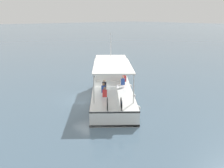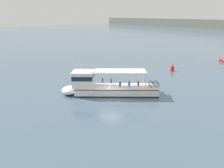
{
  "view_description": "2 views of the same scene",
  "coord_description": "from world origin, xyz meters",
  "views": [
    {
      "loc": [
        13.2,
        18.78,
        7.04
      ],
      "look_at": [
        -1.38,
        1.23,
        1.4
      ],
      "focal_mm": 45.13,
      "sensor_mm": 36.0,
      "label": 1
    },
    {
      "loc": [
        24.59,
        -18.65,
        10.36
      ],
      "look_at": [
        -1.38,
        1.23,
        1.4
      ],
      "focal_mm": 41.26,
      "sensor_mm": 36.0,
      "label": 2
    }
  ],
  "objects": [
    {
      "name": "ferry_main",
      "position": [
        -2.01,
        0.43,
        1.02
      ],
      "size": [
        10.28,
        11.91,
        5.32
      ],
      "color": "white",
      "rests_on": "ground"
    },
    {
      "name": "channel_buoy",
      "position": [
        -5.77,
        18.69,
        0.57
      ],
      "size": [
        0.7,
        0.7,
        1.4
      ],
      "color": "red",
      "rests_on": "ground"
    },
    {
      "name": "ground_plane",
      "position": [
        0.0,
        0.0,
        0.0
      ],
      "size": [
        400.0,
        400.0,
        0.0
      ],
      "primitive_type": "plane",
      "color": "slate"
    }
  ]
}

